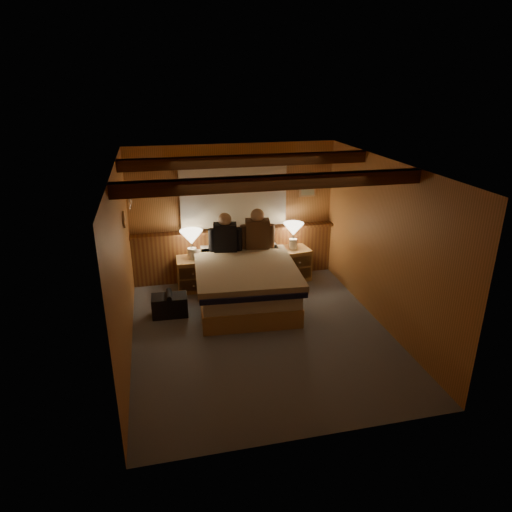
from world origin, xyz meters
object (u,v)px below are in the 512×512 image
object	(u,v)px
nightstand_left	(192,274)
nightstand_right	(294,264)
lamp_right	(293,231)
duffel_bag	(170,305)
bed	(245,283)
person_left	(225,235)
lamp_left	(191,239)
person_right	(257,232)

from	to	relation	value
nightstand_left	nightstand_right	world-z (taller)	nightstand_right
nightstand_left	lamp_right	distance (m)	1.91
duffel_bag	lamp_right	bearing A→B (deg)	24.35
nightstand_right	lamp_right	distance (m)	0.62
bed	nightstand_left	xyz separation A→B (m)	(-0.78, 0.70, -0.07)
nightstand_left	person_left	world-z (taller)	person_left
lamp_right	person_left	bearing A→B (deg)	-174.86
lamp_right	duffel_bag	size ratio (longest dim) A/B	0.86
nightstand_right	person_left	bearing A→B (deg)	176.84
lamp_left	bed	bearing A→B (deg)	-43.05
nightstand_left	duffel_bag	bearing A→B (deg)	-115.34
lamp_right	person_left	xyz separation A→B (m)	(-1.23, -0.11, 0.04)
bed	duffel_bag	world-z (taller)	bed
bed	duffel_bag	size ratio (longest dim) A/B	3.82
duffel_bag	person_left	bearing A→B (deg)	40.67
lamp_right	person_left	distance (m)	1.24
nightstand_right	person_right	size ratio (longest dim) A/B	0.81
bed	nightstand_right	xyz separation A→B (m)	(1.05, 0.75, -0.07)
bed	person_left	bearing A→B (deg)	111.31
person_right	duffel_bag	bearing A→B (deg)	-144.26
lamp_right	person_right	xyz separation A→B (m)	(-0.67, -0.09, 0.06)
lamp_left	duffel_bag	size ratio (longest dim) A/B	0.91
lamp_left	person_right	size ratio (longest dim) A/B	0.69
lamp_right	nightstand_right	bearing A→B (deg)	-36.18
nightstand_right	lamp_right	bearing A→B (deg)	136.21
person_left	person_right	distance (m)	0.56
lamp_right	person_left	world-z (taller)	person_left
nightstand_left	person_left	distance (m)	0.89
nightstand_left	lamp_left	distance (m)	0.63
bed	lamp_right	size ratio (longest dim) A/B	4.45
lamp_left	person_left	world-z (taller)	person_left
lamp_left	person_right	xyz separation A→B (m)	(1.12, -0.04, 0.06)
person_left	duffel_bag	xyz separation A→B (m)	(-1.01, -0.81, -0.78)
bed	lamp_right	xyz separation A→B (m)	(1.03, 0.76, 0.55)
lamp_left	duffel_bag	bearing A→B (deg)	-117.49
nightstand_left	lamp_right	size ratio (longest dim) A/B	1.19
nightstand_right	lamp_left	world-z (taller)	lamp_left
person_right	duffel_bag	xyz separation A→B (m)	(-1.57, -0.83, -0.80)
nightstand_left	person_left	size ratio (longest dim) A/B	0.81
nightstand_left	person_right	distance (m)	1.33
lamp_left	person_left	size ratio (longest dim) A/B	0.73
lamp_left	person_left	bearing A→B (deg)	-6.12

